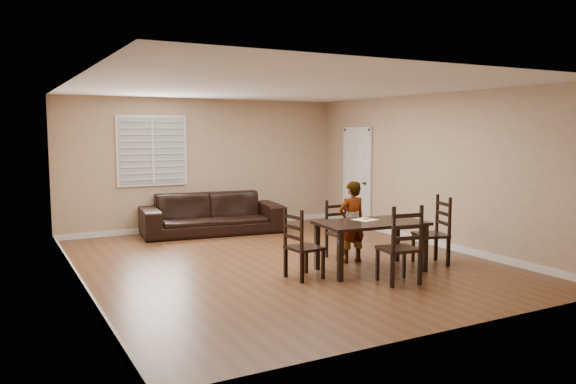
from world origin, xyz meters
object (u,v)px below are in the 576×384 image
object	(u,v)px
chair_right	(438,233)
child	(352,222)
chair_left	(297,247)
donut	(366,218)
chair_far	(404,249)
chair_near	(338,231)
dining_table	(371,228)
sofa	(212,214)

from	to	relation	value
chair_right	child	distance (m)	1.34
chair_left	donut	xyz separation A→B (m)	(1.22, 0.09, 0.30)
chair_far	chair_near	bearing A→B (deg)	-87.27
dining_table	chair_left	size ratio (longest dim) A/B	1.64
chair_far	donut	xyz separation A→B (m)	(0.11, 1.01, 0.26)
dining_table	chair_right	bearing A→B (deg)	-1.23
chair_right	sofa	world-z (taller)	chair_right
dining_table	chair_far	size ratio (longest dim) A/B	1.51
dining_table	child	size ratio (longest dim) A/B	1.28
chair_right	donut	size ratio (longest dim) A/B	11.18
chair_near	chair_far	xyz separation A→B (m)	(-0.16, -1.82, 0.06)
dining_table	child	distance (m)	0.56
chair_left	donut	size ratio (longest dim) A/B	10.54
chair_near	chair_right	world-z (taller)	chair_right
chair_near	donut	distance (m)	0.88
child	donut	world-z (taller)	child
chair_near	sofa	bearing A→B (deg)	109.91
chair_far	donut	world-z (taller)	chair_far
dining_table	chair_near	size ratio (longest dim) A/B	1.74
chair_left	chair_near	bearing A→B (deg)	-61.04
chair_near	sofa	distance (m)	3.12
child	donut	size ratio (longest dim) A/B	13.51
chair_far	sofa	size ratio (longest dim) A/B	0.39
sofa	chair_near	bearing A→B (deg)	-63.10
sofa	child	bearing A→B (deg)	-65.89
chair_near	child	distance (m)	0.47
chair_near	donut	size ratio (longest dim) A/B	9.90
dining_table	chair_left	distance (m)	1.20
chair_far	chair_right	world-z (taller)	chair_far
chair_right	sofa	xyz separation A→B (m)	(-2.19, 4.05, -0.08)
child	sofa	distance (m)	3.52
chair_near	chair_right	distance (m)	1.58
chair_near	chair_right	bearing A→B (deg)	-45.33
chair_left	child	world-z (taller)	child
chair_far	chair_right	size ratio (longest dim) A/B	1.02
donut	chair_near	bearing A→B (deg)	87.05
donut	child	bearing A→B (deg)	87.81
chair_far	chair_left	bearing A→B (deg)	-32.02
chair_left	chair_far	bearing A→B (deg)	-136.34
chair_left	donut	bearing A→B (deg)	-92.34
donut	sofa	bearing A→B (deg)	105.41
chair_far	chair_left	xyz separation A→B (m)	(-1.11, 0.92, -0.04)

